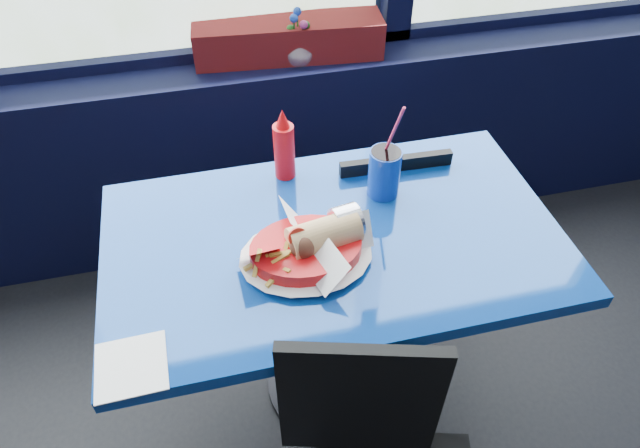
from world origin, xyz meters
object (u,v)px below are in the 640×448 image
Objects in this scene: near_table at (333,281)px; flower_vase at (299,48)px; chair_near_back at (377,218)px; planter_box at (289,39)px; food_basket at (308,248)px; soda_cup at (384,172)px; ketchup_bottle at (284,147)px.

flower_vase reaches higher than near_table.
chair_near_back reaches higher than near_table.
flower_vase is (0.02, -0.07, -0.01)m from planter_box.
planter_box is at bearing 96.46° from food_basket.
food_basket is at bearing 52.51° from chair_near_back.
food_basket is at bearing -142.42° from soda_cup.
food_basket reaches higher than chair_near_back.
soda_cup reaches higher than flower_vase.
chair_near_back is 3.52× the size of ketchup_bottle.
soda_cup is at bearing 37.95° from near_table.
soda_cup is at bearing 52.31° from food_basket.
ketchup_bottle reaches higher than near_table.
soda_cup is at bearing -29.08° from ketchup_bottle.
soda_cup is (0.12, -0.75, -0.04)m from planter_box.
near_table is 1.78× the size of planter_box.
chair_near_back is 0.42m from soda_cup.
chair_near_back is 1.18× the size of planter_box.
near_table is at bearing 55.84° from chair_near_back.
planter_box is 3.31× the size of flower_vase.
planter_box is 0.76m from soda_cup.
chair_near_back is at bearing 70.99° from soda_cup.
ketchup_bottle is (-0.08, 0.28, 0.28)m from near_table.
food_basket reaches higher than near_table.
soda_cup reaches higher than ketchup_bottle.
chair_near_back is 2.30× the size of food_basket.
ketchup_bottle is (-0.16, -0.54, -0.01)m from flower_vase.
ketchup_bottle is at bearing -106.18° from flower_vase.
planter_box is 0.96m from food_basket.
near_table is 1.51× the size of chair_near_back.
soda_cup is at bearing 73.25° from chair_near_back.
ketchup_bottle reaches higher than food_basket.
chair_near_back is 0.66m from flower_vase.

